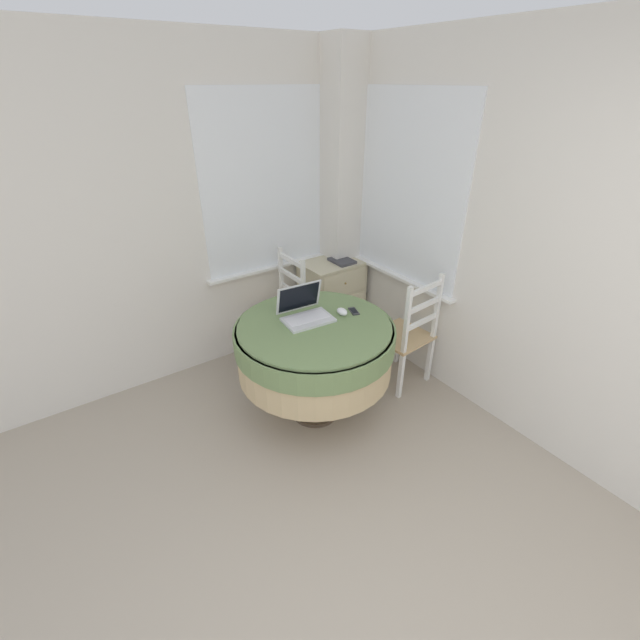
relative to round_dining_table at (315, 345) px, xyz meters
The scene contains 9 objects.
corner_room_shell 0.72m from the round_dining_table, ahead, with size 4.28×5.00×2.55m.
round_dining_table is the anchor object (origin of this frame).
laptop 0.25m from the round_dining_table, 92.34° to the left, with size 0.36×0.30×0.23m.
computer_mouse 0.31m from the round_dining_table, ahead, with size 0.06×0.09×0.05m.
cell_phone 0.38m from the round_dining_table, ahead, with size 0.08×0.12×0.01m.
dining_chair_near_back_window 0.84m from the round_dining_table, 77.03° to the left, with size 0.40×0.41×0.98m.
dining_chair_near_right_window 0.84m from the round_dining_table, ahead, with size 0.44×0.43×0.98m.
corner_cabinet 1.19m from the round_dining_table, 47.90° to the left, with size 0.55×0.43×0.77m.
book_on_cabinet 1.18m from the round_dining_table, 43.41° to the left, with size 0.17×0.23×0.02m.
Camera 1 is at (-0.48, -0.06, 2.24)m, focal length 24.00 mm.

